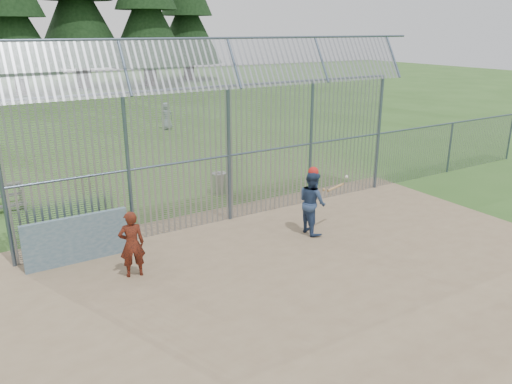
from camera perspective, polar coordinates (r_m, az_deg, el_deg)
ground at (r=12.52m, az=4.86°, el=-8.12°), size 120.00×120.00×0.00m
dirt_infield at (r=12.16m, az=6.27°, el=-8.95°), size 14.00×10.00×0.02m
dugout_wall at (r=13.02m, az=-19.78°, el=-5.12°), size 2.50×0.12×1.20m
batter at (r=13.99m, az=6.44°, el=-1.18°), size 0.76×0.94×1.80m
onlooker at (r=11.87m, az=-14.01°, el=-5.79°), size 0.64×0.48×1.60m
bg_kid_standing at (r=29.16m, az=-10.15°, el=8.55°), size 0.81×0.59×1.54m
batting_gear at (r=13.80m, az=7.03°, el=2.00°), size 1.28×0.47×0.70m
trash_can at (r=17.48m, az=-4.24°, el=1.02°), size 0.56×0.56×0.82m
backstop_fence at (r=15.39m, az=2.96°, el=6.29°), size 20.09×0.81×5.30m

